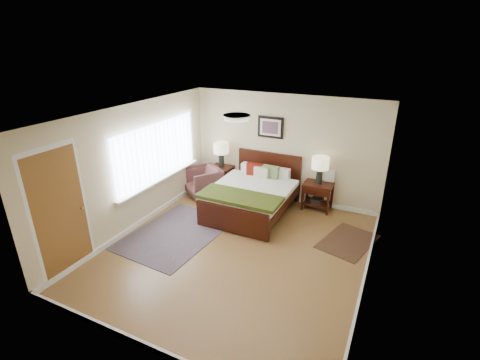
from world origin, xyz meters
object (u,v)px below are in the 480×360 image
(lamp_left, at_px, (221,150))
(lamp_right, at_px, (320,165))
(bed, at_px, (253,191))
(armchair, at_px, (203,182))
(rug_persian, at_px, (176,233))
(nightstand_right, at_px, (317,193))
(nightstand_left, at_px, (221,171))

(lamp_left, relative_size, lamp_right, 1.00)
(bed, bearing_deg, lamp_left, 146.89)
(armchair, height_order, rug_persian, armchair)
(lamp_right, relative_size, rug_persian, 0.28)
(lamp_right, height_order, rug_persian, lamp_right)
(nightstand_right, xyz_separation_m, lamp_left, (-2.45, 0.01, 0.69))
(nightstand_left, distance_m, armchair, 0.55)
(bed, relative_size, lamp_left, 3.36)
(armchair, distance_m, rug_persian, 1.90)
(bed, distance_m, rug_persian, 1.88)
(lamp_left, distance_m, armchair, 0.90)
(lamp_left, xyz_separation_m, armchair, (-0.26, -0.48, -0.72))
(nightstand_left, bearing_deg, rug_persian, -85.10)
(nightstand_right, distance_m, lamp_left, 2.55)
(nightstand_left, distance_m, lamp_right, 2.51)
(bed, xyz_separation_m, nightstand_left, (-1.19, 0.76, 0.01))
(lamp_right, xyz_separation_m, rug_persian, (-2.26, -2.29, -1.06))
(nightstand_right, height_order, lamp_left, lamp_left)
(lamp_left, bearing_deg, nightstand_left, -90.00)
(bed, relative_size, nightstand_left, 3.20)
(armchair, bearing_deg, lamp_right, 45.22)
(bed, xyz_separation_m, rug_persian, (-1.00, -1.51, -0.50))
(bed, relative_size, rug_persian, 0.93)
(nightstand_left, relative_size, armchair, 0.81)
(lamp_right, relative_size, armchair, 0.78)
(lamp_right, height_order, armchair, lamp_right)
(nightstand_left, distance_m, nightstand_right, 2.45)
(lamp_left, relative_size, armchair, 0.78)
(lamp_right, bearing_deg, armchair, -170.01)
(nightstand_right, bearing_deg, bed, -148.71)
(bed, xyz_separation_m, nightstand_right, (1.26, 0.76, -0.12))
(nightstand_right, bearing_deg, rug_persian, -134.72)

